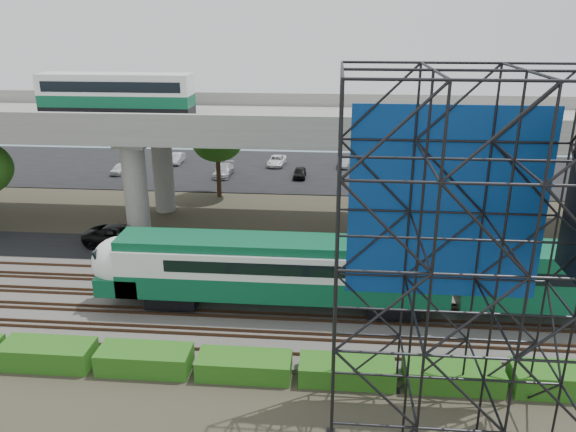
{
  "coord_description": "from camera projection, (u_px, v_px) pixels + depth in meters",
  "views": [
    {
      "loc": [
        5.14,
        -27.39,
        16.73
      ],
      "look_at": [
        2.26,
        6.0,
        4.66
      ],
      "focal_mm": 35.0,
      "sensor_mm": 36.0,
      "label": 1
    }
  ],
  "objects": [
    {
      "name": "commuter_train",
      "position": [
        318.0,
        269.0,
        32.31
      ],
      "size": [
        29.3,
        3.06,
        4.3
      ],
      "color": "black",
      "rests_on": "rail_tracks"
    },
    {
      "name": "parked_cars",
      "position": [
        304.0,
        167.0,
        62.68
      ],
      "size": [
        39.32,
        9.42,
        1.29
      ],
      "color": "silver",
      "rests_on": "parking_lot"
    },
    {
      "name": "ground",
      "position": [
        239.0,
        328.0,
        31.76
      ],
      "size": [
        140.0,
        140.0,
        0.0
      ],
      "primitive_type": "plane",
      "color": "#474233",
      "rests_on": "ground"
    },
    {
      "name": "harbor_water",
      "position": [
        301.0,
        132.0,
        84.24
      ],
      "size": [
        140.0,
        40.0,
        0.03
      ],
      "primitive_type": "cube",
      "color": "slate",
      "rests_on": "ground"
    },
    {
      "name": "trees",
      "position": [
        214.0,
        161.0,
        45.4
      ],
      "size": [
        40.94,
        16.94,
        7.69
      ],
      "color": "#382314",
      "rests_on": "ground"
    },
    {
      "name": "scaffold_tower",
      "position": [
        457.0,
        277.0,
        20.95
      ],
      "size": [
        9.36,
        6.36,
        15.0
      ],
      "color": "black",
      "rests_on": "ground"
    },
    {
      "name": "service_road",
      "position": [
        263.0,
        253.0,
        41.59
      ],
      "size": [
        90.0,
        5.0,
        0.08
      ],
      "primitive_type": "cube",
      "color": "black",
      "rests_on": "ground"
    },
    {
      "name": "parking_lot",
      "position": [
        289.0,
        170.0,
        63.61
      ],
      "size": [
        90.0,
        18.0,
        0.08
      ],
      "primitive_type": "cube",
      "color": "black",
      "rests_on": "ground"
    },
    {
      "name": "rail_tracks",
      "position": [
        245.0,
        306.0,
        33.54
      ],
      "size": [
        90.0,
        9.52,
        0.16
      ],
      "color": "#472D1E",
      "rests_on": "ballast_bed"
    },
    {
      "name": "overpass",
      "position": [
        259.0,
        129.0,
        44.04
      ],
      "size": [
        80.0,
        12.0,
        12.4
      ],
      "color": "#9E9B93",
      "rests_on": "ground"
    },
    {
      "name": "hedge_strip",
      "position": [
        244.0,
        365.0,
        27.46
      ],
      "size": [
        34.6,
        1.8,
        1.2
      ],
      "color": "#215613",
      "rests_on": "ground"
    },
    {
      "name": "ballast_bed",
      "position": [
        245.0,
        309.0,
        33.6
      ],
      "size": [
        90.0,
        12.0,
        0.2
      ],
      "primitive_type": "cube",
      "color": "slate",
      "rests_on": "ground"
    },
    {
      "name": "suv",
      "position": [
        121.0,
        236.0,
        42.6
      ],
      "size": [
        5.8,
        3.02,
        1.56
      ],
      "primitive_type": "imported",
      "rotation": [
        0.0,
        0.0,
        1.49
      ],
      "color": "black",
      "rests_on": "service_road"
    }
  ]
}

